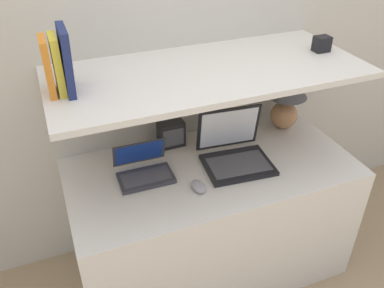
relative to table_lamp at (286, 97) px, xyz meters
name	(u,v)px	position (x,y,z in m)	size (l,w,h in m)	color
wall_back	(182,43)	(-0.53, 0.21, 0.30)	(6.00, 0.05, 2.40)	beige
desk	(211,219)	(-0.53, -0.20, -0.54)	(1.41, 0.69, 0.71)	silver
back_riser	(186,149)	(-0.53, 0.16, -0.31)	(1.41, 0.04, 1.16)	beige
shelf	(208,72)	(-0.53, -0.13, 0.28)	(1.41, 0.62, 0.03)	silver
table_lamp	(286,97)	(0.00, 0.00, 0.00)	(0.22, 0.22, 0.32)	#B27A4C
laptop_large	(235,152)	(-0.40, -0.20, -0.14)	(0.35, 0.32, 0.26)	black
laptop_small	(144,169)	(-0.86, -0.15, -0.15)	(0.26, 0.21, 0.16)	#333338
computer_mouse	(199,186)	(-0.66, -0.34, -0.17)	(0.06, 0.10, 0.04)	#99999E
router_box	(171,134)	(-0.65, 0.05, -0.12)	(0.14, 0.08, 0.14)	black
book_orange	(47,67)	(-1.19, -0.13, 0.41)	(0.03, 0.13, 0.22)	orange
book_yellow	(57,65)	(-1.15, -0.13, 0.41)	(0.03, 0.13, 0.23)	gold
book_navy	(66,60)	(-1.12, -0.13, 0.42)	(0.04, 0.18, 0.25)	navy
shelf_gadget	(322,44)	(0.07, -0.13, 0.33)	(0.07, 0.06, 0.07)	black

